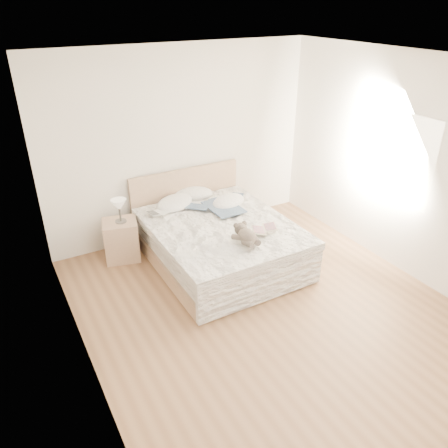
% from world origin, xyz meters
% --- Properties ---
extents(floor, '(4.00, 4.50, 0.00)m').
position_xyz_m(floor, '(0.00, 0.00, 0.00)').
color(floor, brown).
rests_on(floor, ground).
extents(ceiling, '(4.00, 4.50, 0.00)m').
position_xyz_m(ceiling, '(0.00, 0.00, 2.70)').
color(ceiling, white).
rests_on(ceiling, ground).
extents(wall_back, '(4.00, 0.02, 2.70)m').
position_xyz_m(wall_back, '(0.00, 2.25, 1.35)').
color(wall_back, white).
rests_on(wall_back, ground).
extents(wall_left, '(0.02, 4.50, 2.70)m').
position_xyz_m(wall_left, '(-2.00, 0.00, 1.35)').
color(wall_left, white).
rests_on(wall_left, ground).
extents(wall_right, '(0.02, 4.50, 2.70)m').
position_xyz_m(wall_right, '(2.00, 0.00, 1.35)').
color(wall_right, white).
rests_on(wall_right, ground).
extents(window, '(0.02, 1.30, 1.10)m').
position_xyz_m(window, '(1.99, 0.30, 1.45)').
color(window, white).
rests_on(window, wall_right).
extents(bed, '(1.72, 2.14, 1.00)m').
position_xyz_m(bed, '(0.00, 1.19, 0.31)').
color(bed, tan).
rests_on(bed, floor).
extents(nightstand, '(0.54, 0.50, 0.56)m').
position_xyz_m(nightstand, '(-1.11, 1.89, 0.28)').
color(nightstand, tan).
rests_on(nightstand, floor).
extents(table_lamp, '(0.25, 0.25, 0.32)m').
position_xyz_m(table_lamp, '(-1.09, 1.88, 0.79)').
color(table_lamp, '#4F4945').
rests_on(table_lamp, nightstand).
extents(pillow_left, '(0.72, 0.64, 0.18)m').
position_xyz_m(pillow_left, '(-0.30, 1.91, 0.64)').
color(pillow_left, white).
rests_on(pillow_left, bed).
extents(pillow_middle, '(0.68, 0.60, 0.17)m').
position_xyz_m(pillow_middle, '(0.08, 2.09, 0.64)').
color(pillow_middle, white).
rests_on(pillow_middle, bed).
extents(pillow_right, '(0.64, 0.55, 0.16)m').
position_xyz_m(pillow_right, '(0.39, 1.58, 0.64)').
color(pillow_right, white).
rests_on(pillow_right, bed).
extents(blouse, '(0.65, 0.69, 0.03)m').
position_xyz_m(blouse, '(0.24, 1.48, 0.63)').
color(blouse, '#384C68').
rests_on(blouse, bed).
extents(photo_book, '(0.32, 0.26, 0.02)m').
position_xyz_m(photo_book, '(-0.61, 1.75, 0.63)').
color(photo_book, white).
rests_on(photo_book, bed).
extents(childrens_book, '(0.41, 0.35, 0.02)m').
position_xyz_m(childrens_book, '(0.37, 0.67, 0.63)').
color(childrens_book, beige).
rests_on(childrens_book, bed).
extents(teddy_bear, '(0.27, 0.37, 0.19)m').
position_xyz_m(teddy_bear, '(0.00, 0.48, 0.65)').
color(teddy_bear, brown).
rests_on(teddy_bear, bed).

